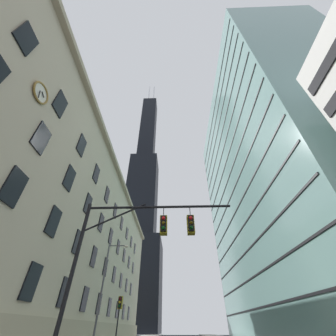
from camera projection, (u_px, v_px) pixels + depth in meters
name	position (u px, v px, depth m)	size (l,w,h in m)	color
station_building	(52.00, 244.00, 30.74)	(18.48, 59.35, 23.32)	#BCAF93
dark_skyscraper	(141.00, 213.00, 112.24)	(23.81, 23.81, 180.96)	black
glass_office_midrise	(268.00, 176.00, 46.09)	(18.18, 48.40, 57.25)	gray
traffic_signal_mast	(141.00, 239.00, 10.87)	(8.45, 0.63, 7.24)	black
traffic_light_far_left	(120.00, 306.00, 19.66)	(0.40, 0.63, 3.93)	black
street_lamppost	(106.00, 281.00, 20.50)	(2.29, 0.32, 8.80)	#47474C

